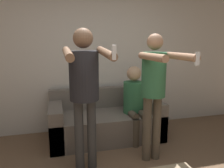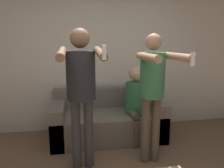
{
  "view_description": "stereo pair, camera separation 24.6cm",
  "coord_description": "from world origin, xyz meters",
  "px_view_note": "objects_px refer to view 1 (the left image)",
  "views": [
    {
      "loc": [
        -0.64,
        -1.54,
        1.56
      ],
      "look_at": [
        0.1,
        1.33,
        0.97
      ],
      "focal_mm": 35.0,
      "sensor_mm": 36.0,
      "label": 1
    },
    {
      "loc": [
        -0.4,
        -1.59,
        1.56
      ],
      "look_at": [
        0.1,
        1.33,
        0.97
      ],
      "focal_mm": 35.0,
      "sensor_mm": 36.0,
      "label": 2
    }
  ],
  "objects_px": {
    "person_standing_left": "(84,83)",
    "person_standing_right": "(154,84)",
    "couch": "(105,121)",
    "person_seated": "(135,100)"
  },
  "relations": [
    {
      "from": "couch",
      "to": "person_standing_right",
      "type": "distance_m",
      "value": 1.22
    },
    {
      "from": "person_standing_right",
      "to": "person_seated",
      "type": "xyz_separation_m",
      "value": [
        -0.0,
        0.67,
        -0.38
      ]
    },
    {
      "from": "person_standing_left",
      "to": "person_seated",
      "type": "height_order",
      "value": "person_standing_left"
    },
    {
      "from": "couch",
      "to": "person_seated",
      "type": "bearing_deg",
      "value": -22.82
    },
    {
      "from": "person_standing_right",
      "to": "person_seated",
      "type": "distance_m",
      "value": 0.77
    },
    {
      "from": "person_standing_left",
      "to": "couch",
      "type": "bearing_deg",
      "value": 62.9
    },
    {
      "from": "person_standing_right",
      "to": "person_seated",
      "type": "height_order",
      "value": "person_standing_right"
    },
    {
      "from": "person_standing_left",
      "to": "person_seated",
      "type": "xyz_separation_m",
      "value": [
        0.87,
        0.67,
        -0.44
      ]
    },
    {
      "from": "person_standing_left",
      "to": "person_standing_right",
      "type": "relative_size",
      "value": 1.03
    },
    {
      "from": "person_seated",
      "to": "person_standing_right",
      "type": "bearing_deg",
      "value": -89.79
    }
  ]
}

